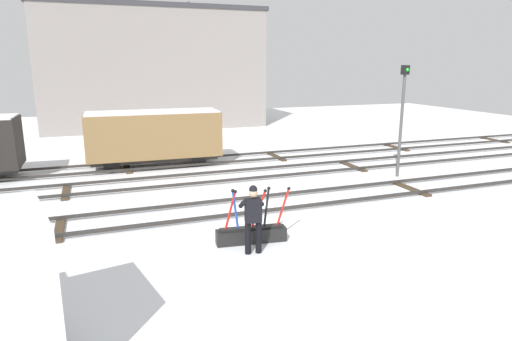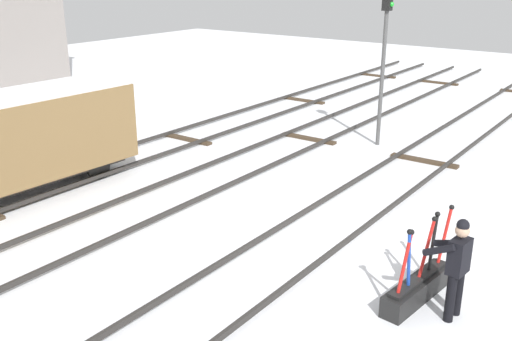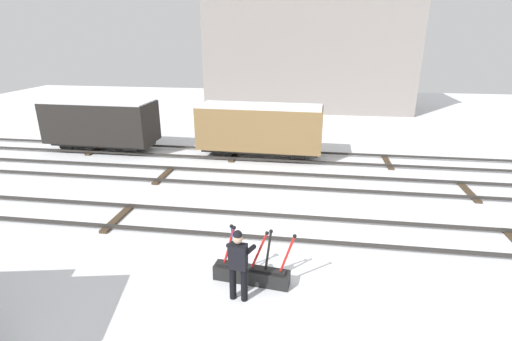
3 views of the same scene
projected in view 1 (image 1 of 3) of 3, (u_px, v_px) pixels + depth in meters
The scene contains 10 objects.
ground_plane at pixel (260, 207), 14.12m from camera, with size 60.00×60.00×0.00m, color white.
track_main_line at pixel (260, 204), 14.09m from camera, with size 44.00×1.94×0.18m.
track_siding_near at pixel (225, 176), 17.59m from camera, with size 44.00×1.94×0.18m.
track_siding_far at pixel (206, 161), 20.43m from camera, with size 44.00×1.94×0.18m.
switch_lever_frame at pixel (252, 233), 11.30m from camera, with size 1.94×0.57×1.45m.
rail_worker at pixel (253, 215), 10.51m from camera, with size 0.59×0.66×1.70m.
signal_post at pixel (402, 111), 17.39m from camera, with size 0.24×0.32×4.40m.
apartment_building at pixel (153, 68), 31.65m from camera, with size 15.40×5.96×8.32m.
freight_car_near_switch at pixel (154, 135), 19.35m from camera, with size 5.73×2.12×2.47m.
perched_bird_roof_left at pixel (188, 2), 29.05m from camera, with size 0.28×0.24×0.13m.
Camera 1 is at (-4.76, -12.58, 4.44)m, focal length 31.11 mm.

